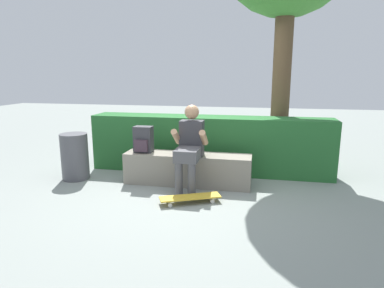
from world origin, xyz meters
TOP-DOWN VIEW (x-y plane):
  - ground_plane at (0.00, 0.00)m, footprint 24.00×24.00m
  - bench_main at (0.00, 0.27)m, footprint 1.92×0.42m
  - person_skater at (0.08, 0.05)m, footprint 0.49×0.62m
  - skateboard_near_person at (0.20, -0.48)m, footprint 0.81×0.52m
  - backpack_on_bench at (-0.69, 0.26)m, footprint 0.28×0.23m
  - hedge_row at (0.23, 1.01)m, footprint 4.06×0.55m
  - trash_bin at (-1.82, 0.17)m, footprint 0.43×0.43m

SIDE VIEW (x-z plane):
  - ground_plane at x=0.00m, z-range 0.00..0.00m
  - skateboard_near_person at x=0.20m, z-range 0.03..0.12m
  - bench_main at x=0.00m, z-range 0.00..0.47m
  - trash_bin at x=-1.82m, z-range 0.00..0.73m
  - hedge_row at x=0.23m, z-range 0.00..0.95m
  - backpack_on_bench at x=-0.69m, z-range 0.47..0.87m
  - person_skater at x=0.08m, z-range 0.06..1.28m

